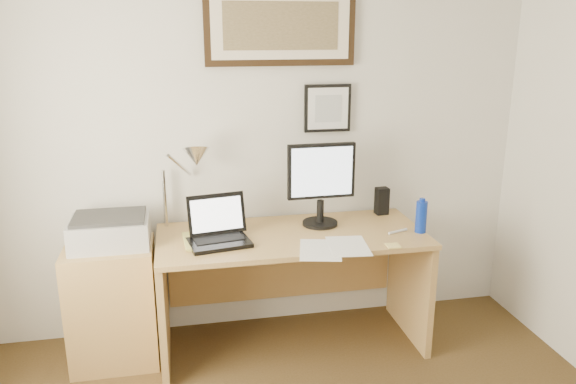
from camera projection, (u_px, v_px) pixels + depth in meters
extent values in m
cube|color=silver|center=(257.00, 141.00, 3.55)|extent=(3.50, 0.02, 2.50)
cube|color=#AB8147|center=(113.00, 304.00, 3.32)|extent=(0.50, 0.40, 0.73)
cylinder|color=#0C2BA2|center=(421.00, 217.00, 3.37)|extent=(0.07, 0.07, 0.19)
cylinder|color=#0C2BA2|center=(422.00, 200.00, 3.34)|extent=(0.03, 0.03, 0.02)
cube|color=black|center=(382.00, 201.00, 3.71)|extent=(0.09, 0.08, 0.18)
cube|color=white|center=(320.00, 250.00, 3.12)|extent=(0.29, 0.37, 0.00)
cube|color=white|center=(348.00, 246.00, 3.17)|extent=(0.25, 0.34, 0.00)
cube|color=#FADD76|center=(393.00, 246.00, 3.16)|extent=(0.08, 0.08, 0.01)
cylinder|color=silver|center=(398.00, 231.00, 3.38)|extent=(0.14, 0.06, 0.02)
imported|color=#C9C55E|center=(184.00, 242.00, 3.21)|extent=(0.22, 0.29, 0.02)
cube|color=#AB8147|center=(292.00, 236.00, 3.37)|extent=(1.60, 0.70, 0.03)
cube|color=#AB8147|center=(163.00, 305.00, 3.33)|extent=(0.04, 0.65, 0.72)
cube|color=#AB8147|center=(410.00, 282.00, 3.62)|extent=(0.04, 0.65, 0.72)
cube|color=#AB8147|center=(282.00, 259.00, 3.76)|extent=(1.50, 0.03, 0.55)
cube|color=black|center=(219.00, 243.00, 3.20)|extent=(0.38, 0.29, 0.02)
cube|color=black|center=(219.00, 238.00, 3.22)|extent=(0.30, 0.18, 0.00)
cube|color=black|center=(217.00, 214.00, 3.29)|extent=(0.35, 0.13, 0.23)
cube|color=white|center=(217.00, 214.00, 3.28)|extent=(0.30, 0.10, 0.18)
cylinder|color=black|center=(320.00, 223.00, 3.52)|extent=(0.22, 0.22, 0.02)
cylinder|color=black|center=(320.00, 211.00, 3.50)|extent=(0.04, 0.04, 0.14)
cube|color=black|center=(321.00, 171.00, 3.42)|extent=(0.42, 0.04, 0.34)
cube|color=silver|center=(322.00, 172.00, 3.40)|extent=(0.38, 0.01, 0.30)
cube|color=#AAAAAD|center=(110.00, 232.00, 3.23)|extent=(0.44, 0.34, 0.16)
cube|color=#2E2E2E|center=(109.00, 217.00, 3.20)|extent=(0.40, 0.30, 0.02)
cylinder|color=silver|center=(165.00, 199.00, 3.45)|extent=(0.02, 0.02, 0.36)
cylinder|color=silver|center=(180.00, 165.00, 3.35)|extent=(0.15, 0.23, 0.19)
cone|color=silver|center=(196.00, 157.00, 3.30)|extent=(0.16, 0.18, 0.15)
cube|color=black|center=(281.00, 26.00, 3.35)|extent=(0.92, 0.03, 0.47)
cube|color=#EFE1C8|center=(281.00, 26.00, 3.34)|extent=(0.84, 0.01, 0.39)
cube|color=brown|center=(281.00, 26.00, 3.33)|extent=(0.70, 0.00, 0.28)
cube|color=black|center=(327.00, 108.00, 3.55)|extent=(0.30, 0.02, 0.30)
cube|color=white|center=(328.00, 109.00, 3.54)|extent=(0.26, 0.00, 0.26)
cube|color=#ACB1B6|center=(328.00, 109.00, 3.53)|extent=(0.17, 0.00, 0.17)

